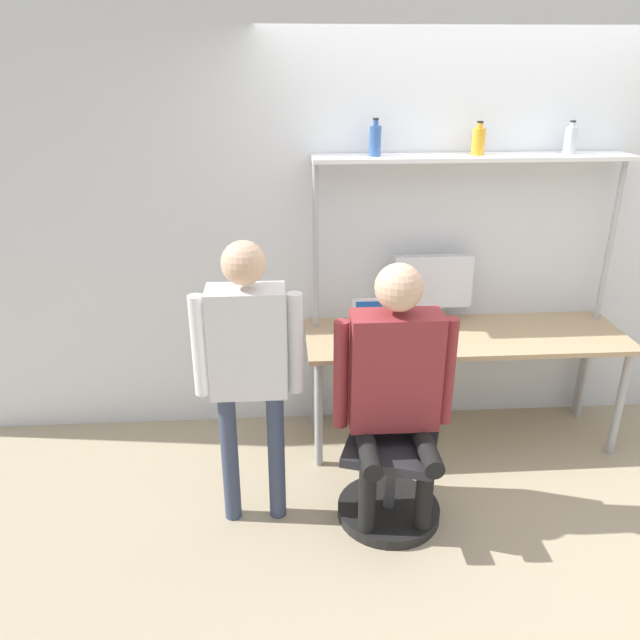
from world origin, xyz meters
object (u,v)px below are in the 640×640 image
(person_seated, at_px, (395,377))
(cell_phone, at_px, (424,343))
(person_standing, at_px, (248,354))
(bottle_amber, at_px, (478,141))
(bottle_clear, at_px, (570,140))
(laptop, at_px, (377,331))
(monitor, at_px, (433,285))
(office_chair, at_px, (392,467))
(bottle_blue, at_px, (375,140))

(person_seated, bearing_deg, cell_phone, 65.17)
(person_standing, height_order, bottle_amber, bottle_amber)
(cell_phone, xyz_separation_m, bottle_clear, (0.86, 0.30, 1.14))
(laptop, bearing_deg, cell_phone, -9.28)
(monitor, relative_size, laptop, 1.83)
(monitor, bearing_deg, bottle_clear, -1.51)
(office_chair, bearing_deg, person_standing, 179.47)
(person_seated, relative_size, bottle_clear, 7.61)
(cell_phone, bearing_deg, laptop, 170.72)
(laptop, bearing_deg, bottle_blue, 93.02)
(office_chair, height_order, person_seated, person_seated)
(person_standing, bearing_deg, bottle_blue, 50.16)
(office_chair, xyz_separation_m, person_seated, (-0.01, -0.04, 0.57))
(cell_phone, xyz_separation_m, bottle_amber, (0.31, 0.30, 1.14))
(bottle_blue, bearing_deg, person_standing, -129.84)
(laptop, bearing_deg, person_standing, -140.16)
(bottle_blue, distance_m, bottle_amber, 0.60)
(person_seated, bearing_deg, office_chair, 72.08)
(office_chair, distance_m, person_standing, 1.02)
(monitor, distance_m, person_seated, 1.03)
(laptop, height_order, bottle_blue, bottle_blue)
(person_seated, bearing_deg, bottle_amber, 56.93)
(laptop, relative_size, bottle_blue, 1.36)
(office_chair, bearing_deg, cell_phone, 64.71)
(bottle_amber, bearing_deg, bottle_blue, 180.00)
(monitor, distance_m, bottle_amber, 0.91)
(person_seated, distance_m, bottle_clear, 1.79)
(person_standing, bearing_deg, monitor, 38.26)
(office_chair, xyz_separation_m, bottle_blue, (-0.01, 0.88, 1.61))
(person_seated, height_order, bottle_clear, bottle_clear)
(bottle_blue, height_order, bottle_amber, bottle_blue)
(bottle_clear, distance_m, bottle_amber, 0.54)
(bottle_amber, bearing_deg, cell_phone, -136.18)
(person_standing, bearing_deg, person_seated, -3.67)
(laptop, distance_m, bottle_clear, 1.58)
(office_chair, relative_size, person_standing, 0.60)
(laptop, bearing_deg, person_seated, -90.99)
(cell_phone, relative_size, person_standing, 0.10)
(monitor, xyz_separation_m, bottle_amber, (0.20, -0.02, 0.89))
(office_chair, xyz_separation_m, bottle_amber, (0.59, 0.88, 1.60))
(cell_phone, relative_size, bottle_clear, 0.79)
(monitor, xyz_separation_m, person_seated, (-0.40, -0.94, -0.14))
(laptop, bearing_deg, bottle_amber, 23.40)
(cell_phone, bearing_deg, bottle_amber, 43.82)
(person_seated, bearing_deg, laptop, 89.01)
(cell_phone, height_order, person_standing, person_standing)
(bottle_amber, bearing_deg, bottle_clear, 0.00)
(person_standing, xyz_separation_m, bottle_blue, (0.73, 0.87, 0.91))
(cell_phone, distance_m, bottle_amber, 1.22)
(bottle_clear, bearing_deg, person_standing, -155.02)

